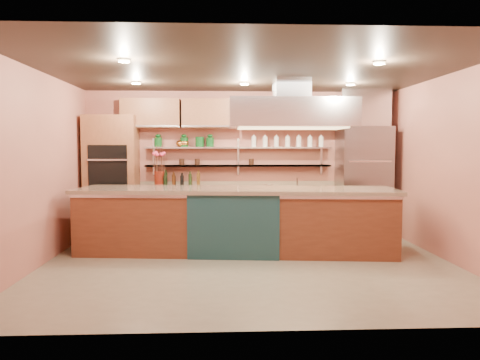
{
  "coord_description": "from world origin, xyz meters",
  "views": [
    {
      "loc": [
        -0.44,
        -6.72,
        1.71
      ],
      "look_at": [
        -0.08,
        1.0,
        1.17
      ],
      "focal_mm": 35.0,
      "sensor_mm": 36.0,
      "label": 1
    }
  ],
  "objects_px": {
    "refrigerator": "(363,181)",
    "flower_vase": "(159,180)",
    "kitchen_scale": "(269,185)",
    "copper_kettle": "(180,143)",
    "island": "(235,220)",
    "green_canister": "(200,142)"
  },
  "relations": [
    {
      "from": "island",
      "to": "kitchen_scale",
      "type": "xyz_separation_m",
      "value": [
        0.69,
        1.34,
        0.45
      ]
    },
    {
      "from": "flower_vase",
      "to": "kitchen_scale",
      "type": "relative_size",
      "value": 1.88
    },
    {
      "from": "kitchen_scale",
      "to": "green_canister",
      "type": "height_order",
      "value": "green_canister"
    },
    {
      "from": "refrigerator",
      "to": "island",
      "type": "relative_size",
      "value": 0.42
    },
    {
      "from": "copper_kettle",
      "to": "green_canister",
      "type": "distance_m",
      "value": 0.38
    },
    {
      "from": "island",
      "to": "copper_kettle",
      "type": "xyz_separation_m",
      "value": [
        -1.01,
        1.56,
        1.26
      ]
    },
    {
      "from": "island",
      "to": "copper_kettle",
      "type": "bearing_deg",
      "value": 128.79
    },
    {
      "from": "copper_kettle",
      "to": "green_canister",
      "type": "relative_size",
      "value": 0.86
    },
    {
      "from": "refrigerator",
      "to": "green_canister",
      "type": "distance_m",
      "value": 3.25
    },
    {
      "from": "kitchen_scale",
      "to": "copper_kettle",
      "type": "height_order",
      "value": "copper_kettle"
    },
    {
      "from": "kitchen_scale",
      "to": "green_canister",
      "type": "xyz_separation_m",
      "value": [
        -1.32,
        0.22,
        0.83
      ]
    },
    {
      "from": "green_canister",
      "to": "copper_kettle",
      "type": "bearing_deg",
      "value": 180.0
    },
    {
      "from": "refrigerator",
      "to": "flower_vase",
      "type": "xyz_separation_m",
      "value": [
        -3.91,
        0.01,
        0.04
      ]
    },
    {
      "from": "flower_vase",
      "to": "kitchen_scale",
      "type": "distance_m",
      "value": 2.08
    },
    {
      "from": "island",
      "to": "kitchen_scale",
      "type": "height_order",
      "value": "island"
    },
    {
      "from": "kitchen_scale",
      "to": "island",
      "type": "bearing_deg",
      "value": -96.61
    },
    {
      "from": "copper_kettle",
      "to": "green_canister",
      "type": "height_order",
      "value": "green_canister"
    },
    {
      "from": "flower_vase",
      "to": "island",
      "type": "bearing_deg",
      "value": -43.85
    },
    {
      "from": "refrigerator",
      "to": "island",
      "type": "height_order",
      "value": "refrigerator"
    },
    {
      "from": "refrigerator",
      "to": "island",
      "type": "bearing_deg",
      "value": -152.17
    },
    {
      "from": "kitchen_scale",
      "to": "refrigerator",
      "type": "bearing_deg",
      "value": 20.21
    },
    {
      "from": "island",
      "to": "flower_vase",
      "type": "bearing_deg",
      "value": 141.96
    }
  ]
}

